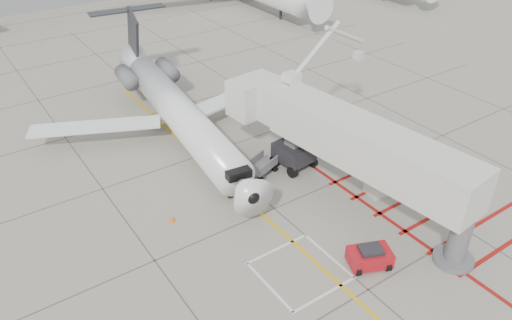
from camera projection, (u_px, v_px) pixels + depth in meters
ground_plane at (317, 245)px, 27.87m from camera, size 260.00×260.00×0.00m
regional_jet at (189, 107)px, 34.45m from camera, size 24.45×29.37×7.10m
jet_bridge at (367, 155)px, 28.90m from camera, size 10.81×19.50×7.46m
pushback_tug at (370, 256)px, 26.20m from camera, size 2.58×2.13×1.29m
baggage_cart at (262, 166)px, 33.47m from camera, size 2.37×1.91×1.30m
ground_power_unit at (383, 180)px, 31.76m from camera, size 2.23×1.41×1.70m
cone_nose at (172, 219)px, 29.49m from camera, size 0.31×0.31×0.43m
cone_side at (279, 152)px, 35.75m from camera, size 0.41×0.41×0.57m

